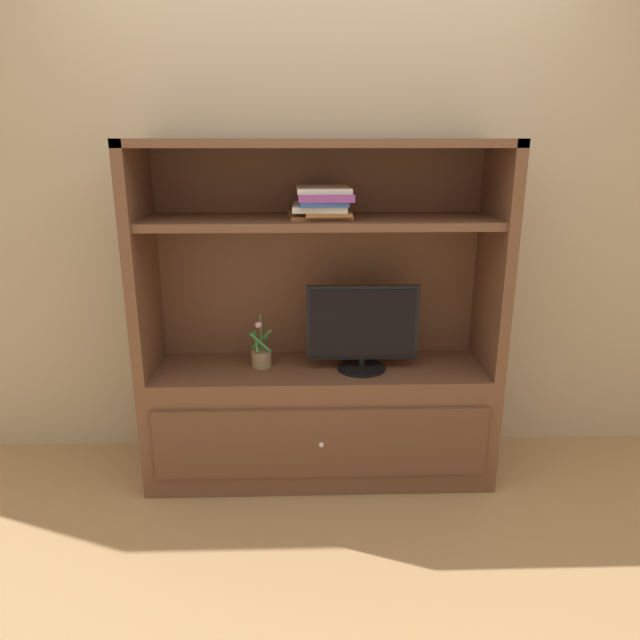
{
  "coord_description": "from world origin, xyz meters",
  "views": [
    {
      "loc": [
        -0.08,
        -2.2,
        1.6
      ],
      "look_at": [
        0.0,
        0.35,
        0.81
      ],
      "focal_mm": 32.72,
      "sensor_mm": 36.0,
      "label": 1
    }
  ],
  "objects_px": {
    "media_console": "(320,378)",
    "tv_monitor": "(362,328)",
    "magazine_stack": "(323,202)",
    "potted_plant": "(261,356)"
  },
  "relations": [
    {
      "from": "tv_monitor",
      "to": "magazine_stack",
      "type": "xyz_separation_m",
      "value": [
        -0.18,
        0.04,
        0.57
      ]
    },
    {
      "from": "media_console",
      "to": "tv_monitor",
      "type": "height_order",
      "value": "media_console"
    },
    {
      "from": "magazine_stack",
      "to": "media_console",
      "type": "bearing_deg",
      "value": 156.28
    },
    {
      "from": "tv_monitor",
      "to": "potted_plant",
      "type": "xyz_separation_m",
      "value": [
        -0.48,
        0.05,
        -0.15
      ]
    },
    {
      "from": "media_console",
      "to": "tv_monitor",
      "type": "distance_m",
      "value": 0.33
    },
    {
      "from": "media_console",
      "to": "magazine_stack",
      "type": "height_order",
      "value": "media_console"
    },
    {
      "from": "magazine_stack",
      "to": "tv_monitor",
      "type": "bearing_deg",
      "value": -11.47
    },
    {
      "from": "tv_monitor",
      "to": "magazine_stack",
      "type": "bearing_deg",
      "value": 168.53
    },
    {
      "from": "potted_plant",
      "to": "magazine_stack",
      "type": "bearing_deg",
      "value": -2.68
    },
    {
      "from": "potted_plant",
      "to": "media_console",
      "type": "bearing_deg",
      "value": -1.5
    }
  ]
}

